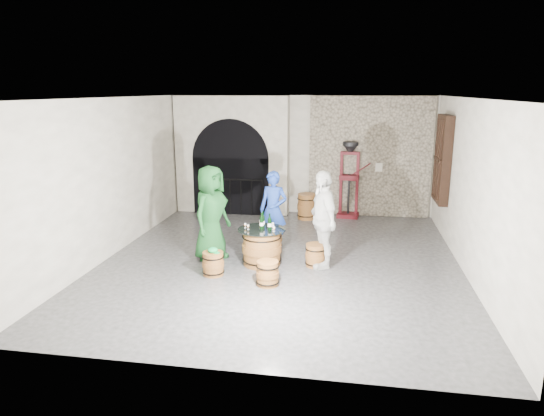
% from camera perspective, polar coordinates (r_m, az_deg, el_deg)
% --- Properties ---
extents(ground, '(8.00, 8.00, 0.00)m').
position_cam_1_polar(ground, '(9.81, 1.03, -6.20)').
color(ground, '#2C2C2E').
rests_on(ground, ground).
extents(wall_back, '(8.00, 0.00, 8.00)m').
position_cam_1_polar(wall_back, '(13.31, 3.60, 6.20)').
color(wall_back, silver).
rests_on(wall_back, ground).
extents(wall_front, '(8.00, 0.00, 8.00)m').
position_cam_1_polar(wall_front, '(5.58, -4.95, -4.61)').
color(wall_front, silver).
rests_on(wall_front, ground).
extents(wall_left, '(0.00, 8.00, 8.00)m').
position_cam_1_polar(wall_left, '(10.48, -18.27, 3.45)').
color(wall_left, silver).
rests_on(wall_left, ground).
extents(wall_right, '(0.00, 8.00, 8.00)m').
position_cam_1_polar(wall_right, '(9.54, 22.36, 2.14)').
color(wall_right, silver).
rests_on(wall_right, ground).
extents(ceiling, '(8.00, 8.00, 0.00)m').
position_cam_1_polar(ceiling, '(9.22, 1.12, 12.83)').
color(ceiling, beige).
rests_on(ceiling, wall_back).
extents(stone_facing_panel, '(3.20, 0.12, 3.18)m').
position_cam_1_polar(stone_facing_panel, '(13.19, 11.41, 5.88)').
color(stone_facing_panel, '#AB9E89').
rests_on(stone_facing_panel, ground).
extents(arched_opening, '(3.10, 0.60, 3.19)m').
position_cam_1_polar(arched_opening, '(13.38, -4.69, 6.14)').
color(arched_opening, silver).
rests_on(arched_opening, ground).
extents(shuttered_window, '(0.23, 1.10, 2.00)m').
position_cam_1_polar(shuttered_window, '(11.81, 19.39, 5.45)').
color(shuttered_window, black).
rests_on(shuttered_window, wall_right).
extents(barrel_table, '(0.94, 0.94, 0.72)m').
position_cam_1_polar(barrel_table, '(9.50, -1.20, -4.60)').
color(barrel_table, brown).
rests_on(barrel_table, ground).
extents(barrel_stool_left, '(0.42, 0.42, 0.44)m').
position_cam_1_polar(barrel_stool_left, '(9.92, -6.96, -4.74)').
color(barrel_stool_left, brown).
rests_on(barrel_stool_left, ground).
extents(barrel_stool_far, '(0.42, 0.42, 0.44)m').
position_cam_1_polar(barrel_stool_far, '(10.52, 0.10, -3.55)').
color(barrel_stool_far, brown).
rests_on(barrel_stool_far, ground).
extents(barrel_stool_right, '(0.42, 0.42, 0.44)m').
position_cam_1_polar(barrel_stool_right, '(9.49, 5.15, -5.56)').
color(barrel_stool_right, brown).
rests_on(barrel_stool_right, ground).
extents(barrel_stool_near_right, '(0.42, 0.42, 0.44)m').
position_cam_1_polar(barrel_stool_near_right, '(8.56, -0.52, -7.70)').
color(barrel_stool_near_right, brown).
rests_on(barrel_stool_near_right, ground).
extents(barrel_stool_near_left, '(0.42, 0.42, 0.44)m').
position_cam_1_polar(barrel_stool_near_left, '(9.08, -6.93, -6.52)').
color(barrel_stool_near_left, brown).
rests_on(barrel_stool_near_left, ground).
extents(green_cap, '(0.23, 0.18, 0.10)m').
position_cam_1_polar(green_cap, '(8.99, -6.96, -4.95)').
color(green_cap, '#0C8C3D').
rests_on(green_cap, barrel_stool_near_left).
extents(person_green, '(0.90, 1.09, 1.91)m').
position_cam_1_polar(person_green, '(9.72, -7.18, -0.61)').
color(person_green, '#13441B').
rests_on(person_green, ground).
extents(person_blue, '(0.68, 0.51, 1.67)m').
position_cam_1_polar(person_blue, '(10.40, 0.17, -0.21)').
color(person_blue, '#1B3996').
rests_on(person_blue, ground).
extents(person_white, '(0.86, 1.20, 1.89)m').
position_cam_1_polar(person_white, '(9.28, 5.98, -1.34)').
color(person_white, beige).
rests_on(person_white, ground).
extents(wine_bottle_left, '(0.08, 0.08, 0.32)m').
position_cam_1_polar(wine_bottle_left, '(9.35, -1.23, -1.72)').
color(wine_bottle_left, black).
rests_on(wine_bottle_left, barrel_table).
extents(wine_bottle_center, '(0.08, 0.08, 0.32)m').
position_cam_1_polar(wine_bottle_center, '(9.29, -0.27, -1.82)').
color(wine_bottle_center, black).
rests_on(wine_bottle_center, barrel_table).
extents(wine_bottle_right, '(0.08, 0.08, 0.32)m').
position_cam_1_polar(wine_bottle_right, '(9.46, -1.09, -1.54)').
color(wine_bottle_right, black).
rests_on(wine_bottle_right, barrel_table).
extents(tasting_glass_a, '(0.05, 0.05, 0.10)m').
position_cam_1_polar(tasting_glass_a, '(9.35, -2.83, -2.25)').
color(tasting_glass_a, orange).
rests_on(tasting_glass_a, barrel_table).
extents(tasting_glass_b, '(0.05, 0.05, 0.10)m').
position_cam_1_polar(tasting_glass_b, '(9.32, 0.13, -2.30)').
color(tasting_glass_b, orange).
rests_on(tasting_glass_b, barrel_table).
extents(tasting_glass_c, '(0.05, 0.05, 0.10)m').
position_cam_1_polar(tasting_glass_c, '(9.67, -1.42, -1.70)').
color(tasting_glass_c, orange).
rests_on(tasting_glass_c, barrel_table).
extents(tasting_glass_d, '(0.05, 0.05, 0.10)m').
position_cam_1_polar(tasting_glass_d, '(9.48, 0.10, -2.01)').
color(tasting_glass_d, orange).
rests_on(tasting_glass_d, barrel_table).
extents(tasting_glass_e, '(0.05, 0.05, 0.10)m').
position_cam_1_polar(tasting_glass_e, '(9.20, 0.23, -2.50)').
color(tasting_glass_e, orange).
rests_on(tasting_glass_e, barrel_table).
extents(tasting_glass_f, '(0.05, 0.05, 0.10)m').
position_cam_1_polar(tasting_glass_f, '(9.45, -3.17, -2.08)').
color(tasting_glass_f, orange).
rests_on(tasting_glass_f, barrel_table).
extents(side_barrel, '(0.51, 0.51, 0.68)m').
position_cam_1_polar(side_barrel, '(12.86, 4.10, 0.18)').
color(side_barrel, brown).
rests_on(side_barrel, ground).
extents(corking_press, '(0.84, 0.50, 2.02)m').
position_cam_1_polar(corking_press, '(12.98, 9.09, 3.97)').
color(corking_press, '#500D16').
rests_on(corking_press, ground).
extents(control_box, '(0.18, 0.10, 0.22)m').
position_cam_1_polar(control_box, '(13.16, 12.46, 4.71)').
color(control_box, silver).
rests_on(control_box, wall_back).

